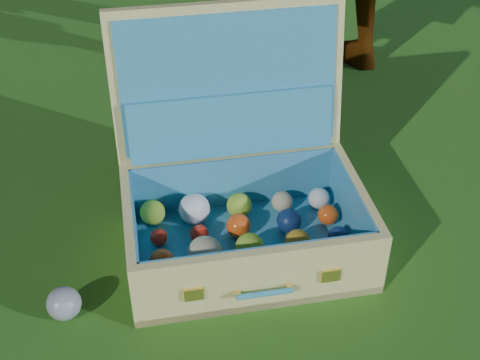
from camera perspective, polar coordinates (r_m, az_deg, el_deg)
name	(u,v)px	position (r m, az deg, el deg)	size (l,w,h in m)	color
ground	(313,290)	(1.64, 6.29, -9.28)	(60.00, 60.00, 0.00)	#215114
stray_ball	(64,303)	(1.60, -14.80, -10.15)	(0.08, 0.08, 0.08)	teal
suitcase	(240,186)	(1.68, -0.04, -0.53)	(0.60, 0.52, 0.57)	#DBCA76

